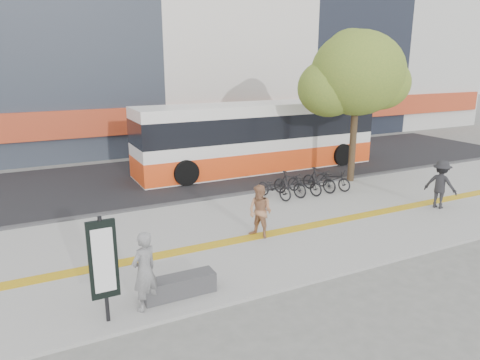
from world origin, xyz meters
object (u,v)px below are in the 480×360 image
street_tree (355,75)px  pedestrian_dark (441,184)px  bench (179,286)px  pedestrian_tan (260,212)px  signboard (103,261)px  bus (258,138)px  seated_woman (144,271)px

street_tree → pedestrian_dark: bearing=-85.1°
bench → street_tree: (9.78, 6.02, 4.21)m
pedestrian_tan → signboard: bearing=-90.4°
bench → signboard: bearing=-169.2°
signboard → pedestrian_tan: (4.82, 2.43, -0.50)m
bench → street_tree: bearing=31.6°
signboard → pedestrian_dark: size_ratio=1.30×
bench → bus: 12.23m
bench → pedestrian_dark: (10.15, 1.66, 0.62)m
seated_woman → signboard: bearing=-21.5°
seated_woman → bus: bearing=-157.6°
bench → bus: (7.34, 9.70, 1.22)m
street_tree → pedestrian_tan: size_ratio=4.03×
signboard → seated_woman: size_ratio=1.29×
signboard → pedestrian_dark: 11.92m
seated_woman → pedestrian_dark: bearing=161.5°
bench → street_tree: size_ratio=0.25×
street_tree → bus: (-2.44, 3.68, -2.99)m
street_tree → seated_woman: 12.79m
seated_woman → pedestrian_tan: size_ratio=1.09×
bench → seated_woman: (-0.80, -0.21, 0.63)m
street_tree → pedestrian_dark: 5.66m
bench → pedestrian_dark: pedestrian_dark is taller
signboard → seated_woman: (0.80, 0.09, -0.43)m
seated_woman → pedestrian_dark: seated_woman is taller
bus → pedestrian_dark: size_ratio=6.90×
pedestrian_tan → pedestrian_dark: size_ratio=0.92×
bench → seated_woman: size_ratio=0.94×
street_tree → bus: street_tree is taller
signboard → bus: bus is taller
street_tree → seated_woman: size_ratio=3.70×
seated_woman → bench: bearing=166.6°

